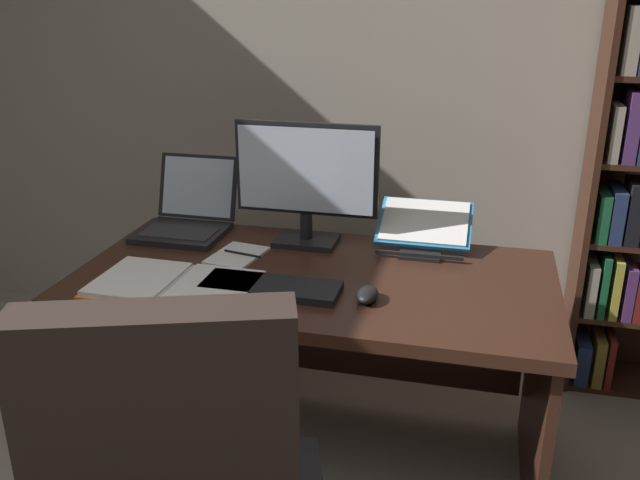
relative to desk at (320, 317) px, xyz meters
name	(u,v)px	position (x,y,z in m)	size (l,w,h in m)	color
wall_back	(350,46)	(-0.10, 0.94, 0.82)	(4.80, 0.12, 2.67)	#A89E8E
desk	(320,317)	(0.00, 0.00, 0.00)	(1.52, 0.78, 0.71)	#381E14
monitor	(305,183)	(-0.10, 0.19, 0.41)	(0.51, 0.16, 0.43)	black
laptop	(187,217)	(-0.56, 0.20, 0.25)	(0.31, 0.35, 0.26)	black
keyboard	(270,287)	(-0.10, -0.23, 0.21)	(0.42, 0.15, 0.02)	black
computer_mouse	(367,295)	(0.20, -0.23, 0.21)	(0.06, 0.10, 0.04)	black
reading_stand_with_book	(424,227)	(0.31, 0.26, 0.26)	(0.33, 0.30, 0.13)	black
open_binder	(175,284)	(-0.39, -0.28, 0.20)	(0.51, 0.31, 0.02)	orange
notepad	(237,256)	(-0.29, 0.00, 0.20)	(0.15, 0.21, 0.01)	white
pen	(242,254)	(-0.27, 0.00, 0.21)	(0.01, 0.01, 0.14)	black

